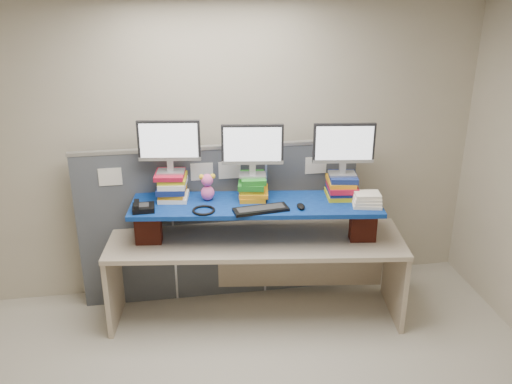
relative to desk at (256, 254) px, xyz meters
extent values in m
cube|color=#BFB49E|center=(-0.28, -1.38, 0.77)|extent=(5.00, 4.00, 2.80)
cube|color=silver|center=(-0.28, -1.38, 2.17)|extent=(5.00, 4.00, 0.01)
cube|color=#43474F|center=(-1.15, 0.40, 0.12)|extent=(0.85, 0.05, 1.50)
cube|color=#43474F|center=(-0.28, 0.40, 0.12)|extent=(0.85, 0.05, 1.50)
cube|color=#43474F|center=(0.59, 0.40, 0.12)|extent=(0.85, 0.05, 1.50)
cube|color=silver|center=(-0.28, 0.40, 0.89)|extent=(2.60, 0.06, 0.03)
cube|color=white|center=(-1.23, 0.37, 0.67)|extent=(0.20, 0.00, 0.16)
cube|color=white|center=(-0.43, 0.37, 0.67)|extent=(0.20, 0.00, 0.16)
cube|color=white|center=(-0.18, 0.37, 0.67)|extent=(0.20, 0.00, 0.16)
cube|color=white|center=(0.62, 0.37, 0.67)|extent=(0.20, 0.00, 0.16)
cube|color=#B8A48C|center=(0.00, 0.00, 0.14)|extent=(2.66, 1.10, 0.04)
cube|color=#B8A48C|center=(-1.26, 0.17, -0.26)|extent=(0.14, 0.70, 0.74)
cube|color=#B8A48C|center=(1.26, -0.17, -0.26)|extent=(0.14, 0.70, 0.74)
cube|color=maroon|center=(-0.92, 0.08, 0.31)|extent=(0.24, 0.15, 0.30)
cube|color=maroon|center=(0.91, -0.17, 0.31)|extent=(0.24, 0.15, 0.30)
cube|color=navy|center=(0.00, 0.00, 0.48)|extent=(2.19, 0.82, 0.04)
cube|color=white|center=(-0.69, 0.21, 0.52)|extent=(0.28, 0.29, 0.04)
cube|color=orange|center=(-0.70, 0.23, 0.56)|extent=(0.26, 0.33, 0.04)
cube|color=navy|center=(-0.71, 0.21, 0.60)|extent=(0.27, 0.31, 0.05)
cube|color=white|center=(-0.69, 0.21, 0.65)|extent=(0.27, 0.30, 0.04)
cube|color=gold|center=(-0.69, 0.22, 0.68)|extent=(0.27, 0.30, 0.03)
cube|color=#B61430|center=(-0.71, 0.21, 0.72)|extent=(0.28, 0.30, 0.04)
cube|color=orange|center=(-0.02, 0.12, 0.52)|extent=(0.25, 0.31, 0.04)
cube|color=orange|center=(0.00, 0.13, 0.56)|extent=(0.29, 0.33, 0.03)
cube|color=gold|center=(-0.02, 0.13, 0.59)|extent=(0.25, 0.30, 0.03)
cube|color=#217D23|center=(-0.02, 0.12, 0.63)|extent=(0.26, 0.30, 0.05)
cube|color=#217D23|center=(0.00, 0.13, 0.68)|extent=(0.24, 0.31, 0.04)
cube|color=gold|center=(0.75, 0.02, 0.52)|extent=(0.28, 0.31, 0.04)
cube|color=navy|center=(0.76, 0.02, 0.56)|extent=(0.27, 0.30, 0.03)
cube|color=#B61430|center=(0.76, 0.01, 0.60)|extent=(0.29, 0.33, 0.05)
cube|color=orange|center=(0.75, 0.03, 0.64)|extent=(0.26, 0.32, 0.04)
cube|color=navy|center=(0.77, 0.02, 0.68)|extent=(0.28, 0.30, 0.05)
cube|color=#A9AAAF|center=(-0.70, 0.22, 0.75)|extent=(0.25, 0.18, 0.02)
cube|color=#A9AAAF|center=(-0.70, 0.22, 0.80)|extent=(0.06, 0.05, 0.09)
cube|color=black|center=(-0.70, 0.22, 1.02)|extent=(0.53, 0.11, 0.35)
cube|color=white|center=(-0.70, 0.20, 1.02)|extent=(0.48, 0.07, 0.30)
cube|color=#A9AAAF|center=(-0.01, 0.12, 0.71)|extent=(0.25, 0.18, 0.02)
cube|color=#A9AAAF|center=(-0.01, 0.12, 0.76)|extent=(0.06, 0.05, 0.09)
cube|color=black|center=(-0.01, 0.12, 0.98)|extent=(0.53, 0.11, 0.35)
cube|color=white|center=(-0.01, 0.10, 0.98)|extent=(0.48, 0.07, 0.30)
cube|color=#A9AAAF|center=(0.76, 0.02, 0.71)|extent=(0.25, 0.18, 0.02)
cube|color=#A9AAAF|center=(0.76, 0.02, 0.77)|extent=(0.06, 0.05, 0.09)
cube|color=black|center=(0.76, 0.02, 0.99)|extent=(0.53, 0.11, 0.35)
cube|color=white|center=(0.76, 0.00, 0.99)|extent=(0.48, 0.07, 0.30)
cube|color=black|center=(0.01, -0.17, 0.51)|extent=(0.47, 0.21, 0.03)
cube|color=#29292B|center=(0.01, -0.17, 0.53)|extent=(0.41, 0.15, 0.00)
ellipsoid|color=black|center=(0.35, -0.17, 0.52)|extent=(0.11, 0.14, 0.04)
cube|color=black|center=(-0.95, -0.01, 0.52)|extent=(0.18, 0.16, 0.05)
cube|color=#29292B|center=(-0.95, -0.01, 0.55)|extent=(0.09, 0.09, 0.01)
cube|color=black|center=(-1.00, -0.01, 0.56)|extent=(0.04, 0.16, 0.03)
torus|color=black|center=(-0.46, -0.11, 0.51)|extent=(0.26, 0.26, 0.02)
ellipsoid|color=pink|center=(-0.40, 0.13, 0.57)|extent=(0.12, 0.11, 0.13)
sphere|color=pink|center=(-0.40, 0.13, 0.68)|extent=(0.11, 0.11, 0.11)
sphere|color=yellow|center=(-0.45, 0.13, 0.72)|extent=(0.05, 0.05, 0.05)
sphere|color=yellow|center=(-0.35, 0.13, 0.72)|extent=(0.05, 0.05, 0.05)
cube|color=white|center=(0.92, -0.21, 0.51)|extent=(0.27, 0.23, 0.03)
cube|color=white|center=(0.92, -0.21, 0.54)|extent=(0.26, 0.22, 0.03)
cube|color=white|center=(0.92, -0.21, 0.57)|extent=(0.25, 0.21, 0.03)
cube|color=white|center=(0.92, -0.21, 0.60)|extent=(0.24, 0.20, 0.03)
camera|label=1|loc=(-0.72, -4.41, 2.45)|focal=40.00mm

